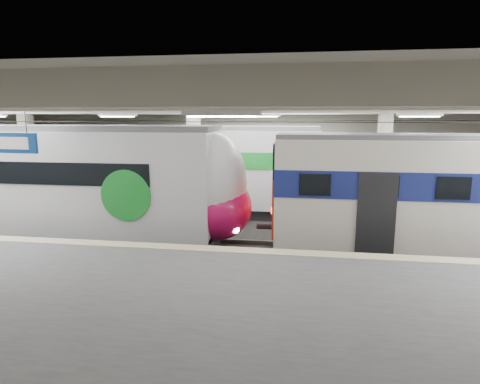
% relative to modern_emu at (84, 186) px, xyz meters
% --- Properties ---
extents(station_hall, '(36.00, 24.00, 5.75)m').
position_rel_modern_emu_xyz_m(station_hall, '(6.59, -1.74, 1.00)').
color(station_hall, black).
rests_on(station_hall, ground).
extents(modern_emu, '(14.20, 2.93, 4.56)m').
position_rel_modern_emu_xyz_m(modern_emu, '(0.00, 0.00, 0.00)').
color(modern_emu, silver).
rests_on(modern_emu, ground).
extents(older_rer, '(13.02, 2.87, 4.31)m').
position_rel_modern_emu_xyz_m(older_rer, '(13.78, 0.00, 0.02)').
color(older_rer, beige).
rests_on(older_rer, ground).
extents(far_train, '(13.89, 2.86, 4.44)m').
position_rel_modern_emu_xyz_m(far_train, '(2.17, 5.50, 0.05)').
color(far_train, silver).
rests_on(far_train, ground).
extents(wayfinding_sign, '(2.14, 0.26, 1.27)m').
position_rel_modern_emu_xyz_m(wayfinding_sign, '(0.35, -4.51, 1.96)').
color(wayfinding_sign, navy).
rests_on(wayfinding_sign, station_hall).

